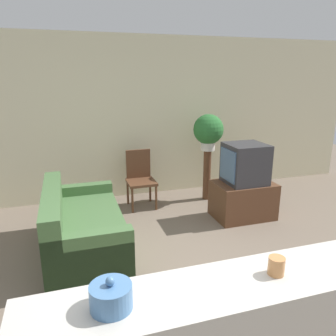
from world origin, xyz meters
name	(u,v)px	position (x,y,z in m)	size (l,w,h in m)	color
ground_plane	(197,334)	(0.00, 0.00, 0.00)	(14.00, 14.00, 0.00)	#756656
wall_back	(121,119)	(0.00, 3.43, 1.35)	(9.00, 0.06, 2.70)	beige
couch	(82,229)	(-0.81, 1.65, 0.29)	(0.87, 1.66, 0.80)	#476B3D
tv_stand	(243,200)	(1.54, 1.96, 0.27)	(0.86, 0.59, 0.54)	brown
television	(245,164)	(1.53, 1.96, 0.83)	(0.57, 0.53, 0.58)	#333338
wooden_chair	(140,176)	(0.18, 2.87, 0.49)	(0.44, 0.44, 0.90)	brown
plant_stand	(207,175)	(1.33, 2.81, 0.43)	(0.13, 0.13, 0.86)	brown
potted_plant	(208,130)	(1.33, 2.81, 1.19)	(0.50, 0.50, 0.60)	white
decorative_bowl	(111,296)	(-0.76, -0.68, 1.03)	(0.21, 0.21, 0.17)	#4C7AAD
candle_jar	(276,266)	(0.18, -0.68, 1.02)	(0.09, 0.09, 0.11)	#C6844C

